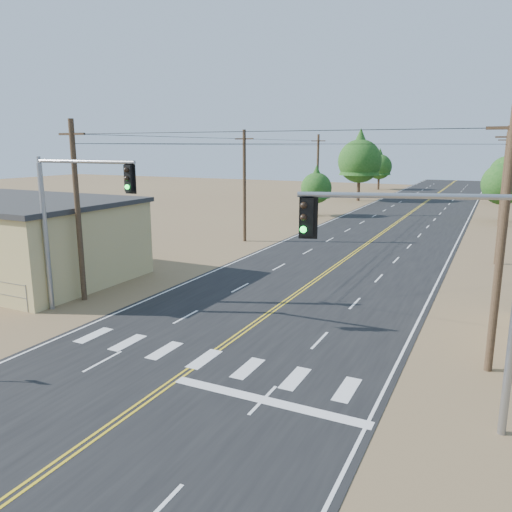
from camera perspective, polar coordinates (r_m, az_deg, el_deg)
The scene contains 15 objects.
ground at distance 15.69m, azimuth -22.69°, elevation -21.72°, with size 220.00×220.00×0.00m, color olive.
road at distance 40.49m, azimuth 10.70°, elevation 0.02°, with size 15.00×200.00×0.02m, color black.
utility_pole_left_near at distance 29.18m, azimuth -19.71°, elevation 4.93°, with size 1.80×0.30×10.00m.
utility_pole_left_mid at distance 45.39m, azimuth -1.33°, elevation 8.09°, with size 1.80×0.30×10.00m.
utility_pole_left_far at distance 63.79m, azimuth 7.04°, elevation 9.26°, with size 1.80×0.30×10.00m.
utility_pole_right_near at distance 20.51m, azimuth 26.26°, elevation 1.47°, with size 1.80×0.30×10.00m.
utility_pole_right_mid at distance 40.37m, azimuth 26.39°, elevation 6.26°, with size 1.80×0.30×10.00m.
utility_pole_right_far at distance 60.32m, azimuth 26.43°, elevation 7.89°, with size 1.80×0.30×10.00m.
signal_mast_left at distance 26.78m, azimuth -20.67°, elevation 4.88°, with size 6.16×0.48×8.06m.
signal_mast_right at distance 15.46m, azimuth 21.39°, elevation -1.67°, with size 6.20×2.21×7.39m.
tree_left_near at distance 62.79m, azimuth 6.91°, elevation 8.08°, with size 3.81×3.81×6.35m.
tree_left_mid at distance 81.88m, azimuth 11.79°, elevation 11.06°, with size 6.81×6.81×11.36m.
tree_left_far at distance 104.29m, azimuth 13.93°, elevation 10.14°, with size 4.93×4.93×8.22m.
tree_right_near at distance 63.88m, azimuth 26.46°, elevation 7.84°, with size 4.77×4.77×7.96m.
tree_right_mid at distance 84.74m, azimuth 26.79°, elevation 8.82°, with size 5.05×5.05×8.41m.
Camera 1 is at (10.26, -8.22, 8.57)m, focal length 35.00 mm.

